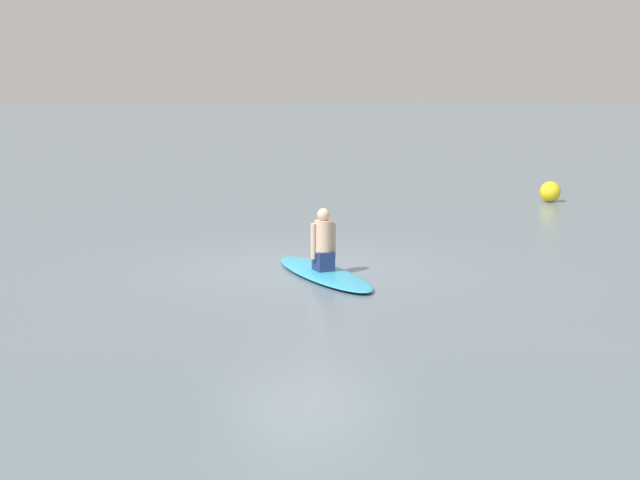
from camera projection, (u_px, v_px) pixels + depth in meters
ground_plane at (307, 268)px, 14.26m from camera, size 400.00×400.00×0.00m
surfboard at (323, 273)px, 13.66m from camera, size 1.41×3.10×0.09m
person_paddler at (323, 242)px, 13.58m from camera, size 0.42×0.36×0.96m
buoy_marker at (550, 192)px, 22.84m from camera, size 0.53×0.53×0.53m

